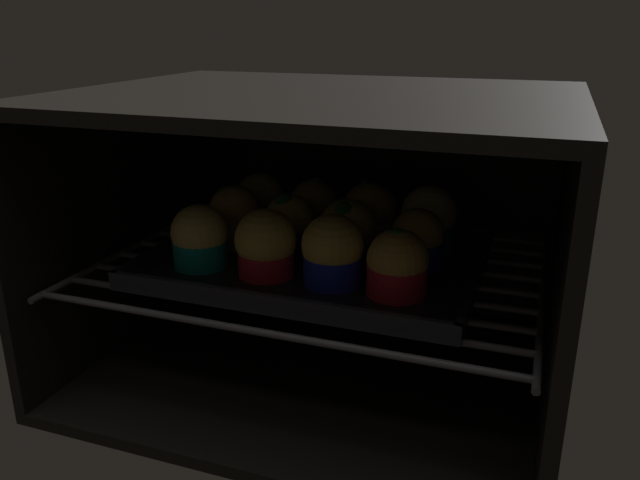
{
  "coord_description": "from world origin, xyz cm",
  "views": [
    {
      "loc": [
        25.59,
        -48.98,
        43.44
      ],
      "look_at": [
        0.0,
        21.87,
        17.23
      ],
      "focal_mm": 35.67,
      "sensor_mm": 36.0,
      "label": 1
    }
  ],
  "objects_px": {
    "baking_tray": "(320,259)",
    "muffin_row0_col3": "(397,265)",
    "muffin_row1_col2": "(347,232)",
    "muffin_row2_col1": "(314,209)",
    "muffin_row1_col1": "(290,225)",
    "muffin_row1_col0": "(235,217)",
    "muffin_row2_col2": "(369,214)",
    "muffin_row0_col2": "(333,252)",
    "muffin_row0_col0": "(200,238)",
    "muffin_row0_col1": "(266,245)",
    "muffin_row2_col0": "(261,202)",
    "muffin_row1_col3": "(417,241)",
    "muffin_row2_col3": "(429,218)"
  },
  "relations": [
    {
      "from": "muffin_row1_col2",
      "to": "muffin_row2_col0",
      "type": "xyz_separation_m",
      "value": [
        -0.16,
        0.08,
        0.0
      ]
    },
    {
      "from": "muffin_row2_col0",
      "to": "muffin_row2_col2",
      "type": "bearing_deg",
      "value": -1.56
    },
    {
      "from": "muffin_row2_col0",
      "to": "muffin_row2_col1",
      "type": "bearing_deg",
      "value": -2.46
    },
    {
      "from": "muffin_row1_col1",
      "to": "muffin_row2_col2",
      "type": "relative_size",
      "value": 0.95
    },
    {
      "from": "muffin_row0_col2",
      "to": "muffin_row1_col2",
      "type": "height_order",
      "value": "muffin_row0_col2"
    },
    {
      "from": "muffin_row1_col2",
      "to": "muffin_row2_col1",
      "type": "distance_m",
      "value": 0.11
    },
    {
      "from": "muffin_row0_col3",
      "to": "muffin_row1_col1",
      "type": "height_order",
      "value": "muffin_row1_col1"
    },
    {
      "from": "muffin_row0_col2",
      "to": "muffin_row1_col1",
      "type": "bearing_deg",
      "value": 136.98
    },
    {
      "from": "baking_tray",
      "to": "muffin_row1_col3",
      "type": "bearing_deg",
      "value": 0.93
    },
    {
      "from": "muffin_row1_col1",
      "to": "muffin_row1_col2",
      "type": "bearing_deg",
      "value": -0.91
    },
    {
      "from": "muffin_row0_col2",
      "to": "muffin_row1_col2",
      "type": "xyz_separation_m",
      "value": [
        -0.01,
        0.08,
        -0.0
      ]
    },
    {
      "from": "muffin_row0_col3",
      "to": "muffin_row2_col2",
      "type": "height_order",
      "value": "muffin_row2_col2"
    },
    {
      "from": "muffin_row2_col2",
      "to": "muffin_row1_col2",
      "type": "bearing_deg",
      "value": -94.07
    },
    {
      "from": "muffin_row0_col2",
      "to": "muffin_row1_col3",
      "type": "relative_size",
      "value": 1.11
    },
    {
      "from": "muffin_row0_col2",
      "to": "muffin_row1_col0",
      "type": "height_order",
      "value": "muffin_row0_col2"
    },
    {
      "from": "muffin_row1_col1",
      "to": "muffin_row2_col0",
      "type": "distance_m",
      "value": 0.11
    },
    {
      "from": "muffin_row1_col2",
      "to": "muffin_row2_col0",
      "type": "bearing_deg",
      "value": 151.67
    },
    {
      "from": "muffin_row0_col2",
      "to": "muffin_row1_col3",
      "type": "bearing_deg",
      "value": 46.04
    },
    {
      "from": "baking_tray",
      "to": "muffin_row0_col2",
      "type": "bearing_deg",
      "value": -61.26
    },
    {
      "from": "muffin_row0_col1",
      "to": "muffin_row1_col2",
      "type": "distance_m",
      "value": 0.11
    },
    {
      "from": "muffin_row0_col0",
      "to": "muffin_row0_col1",
      "type": "height_order",
      "value": "muffin_row0_col1"
    },
    {
      "from": "baking_tray",
      "to": "muffin_row0_col3",
      "type": "relative_size",
      "value": 5.31
    },
    {
      "from": "muffin_row0_col2",
      "to": "muffin_row2_col1",
      "type": "height_order",
      "value": "same"
    },
    {
      "from": "muffin_row0_col3",
      "to": "muffin_row2_col1",
      "type": "distance_m",
      "value": 0.23
    },
    {
      "from": "muffin_row0_col0",
      "to": "muffin_row2_col0",
      "type": "distance_m",
      "value": 0.16
    },
    {
      "from": "muffin_row1_col1",
      "to": "muffin_row0_col3",
      "type": "bearing_deg",
      "value": -27.54
    },
    {
      "from": "baking_tray",
      "to": "muffin_row0_col2",
      "type": "relative_size",
      "value": 4.94
    },
    {
      "from": "muffin_row0_col0",
      "to": "muffin_row2_col1",
      "type": "relative_size",
      "value": 0.95
    },
    {
      "from": "muffin_row0_col2",
      "to": "muffin_row0_col3",
      "type": "height_order",
      "value": "muffin_row0_col2"
    },
    {
      "from": "muffin_row0_col1",
      "to": "muffin_row0_col3",
      "type": "height_order",
      "value": "muffin_row0_col1"
    },
    {
      "from": "muffin_row2_col2",
      "to": "muffin_row2_col0",
      "type": "bearing_deg",
      "value": 178.44
    },
    {
      "from": "muffin_row0_col3",
      "to": "muffin_row1_col2",
      "type": "distance_m",
      "value": 0.12
    },
    {
      "from": "muffin_row0_col0",
      "to": "muffin_row0_col1",
      "type": "relative_size",
      "value": 0.96
    },
    {
      "from": "baking_tray",
      "to": "muffin_row2_col1",
      "type": "distance_m",
      "value": 0.1
    },
    {
      "from": "muffin_row0_col0",
      "to": "muffin_row1_col3",
      "type": "height_order",
      "value": "muffin_row0_col0"
    },
    {
      "from": "baking_tray",
      "to": "muffin_row1_col1",
      "type": "height_order",
      "value": "muffin_row1_col1"
    },
    {
      "from": "muffin_row2_col1",
      "to": "muffin_row2_col2",
      "type": "height_order",
      "value": "muffin_row2_col2"
    },
    {
      "from": "baking_tray",
      "to": "muffin_row1_col0",
      "type": "height_order",
      "value": "muffin_row1_col0"
    },
    {
      "from": "muffin_row1_col2",
      "to": "muffin_row0_col3",
      "type": "bearing_deg",
      "value": -44.91
    },
    {
      "from": "muffin_row0_col1",
      "to": "muffin_row2_col1",
      "type": "distance_m",
      "value": 0.16
    },
    {
      "from": "muffin_row1_col3",
      "to": "muffin_row1_col0",
      "type": "bearing_deg",
      "value": 179.64
    },
    {
      "from": "muffin_row1_col0",
      "to": "muffin_row2_col2",
      "type": "relative_size",
      "value": 0.95
    },
    {
      "from": "muffin_row0_col3",
      "to": "muffin_row1_col0",
      "type": "relative_size",
      "value": 0.94
    },
    {
      "from": "muffin_row0_col0",
      "to": "muffin_row1_col2",
      "type": "height_order",
      "value": "same"
    },
    {
      "from": "muffin_row2_col1",
      "to": "muffin_row2_col3",
      "type": "distance_m",
      "value": 0.16
    },
    {
      "from": "baking_tray",
      "to": "muffin_row2_col3",
      "type": "relative_size",
      "value": 4.88
    },
    {
      "from": "muffin_row0_col1",
      "to": "muffin_row1_col3",
      "type": "xyz_separation_m",
      "value": [
        0.16,
        0.08,
        -0.0
      ]
    },
    {
      "from": "muffin_row0_col1",
      "to": "muffin_row1_col2",
      "type": "height_order",
      "value": "muffin_row0_col1"
    },
    {
      "from": "muffin_row0_col2",
      "to": "muffin_row0_col1",
      "type": "bearing_deg",
      "value": -178.6
    },
    {
      "from": "muffin_row0_col3",
      "to": "muffin_row2_col2",
      "type": "xyz_separation_m",
      "value": [
        -0.08,
        0.16,
        0.0
      ]
    }
  ]
}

